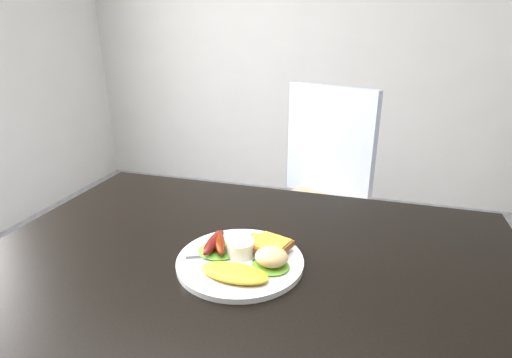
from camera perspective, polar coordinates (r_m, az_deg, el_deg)
name	(u,v)px	position (r m, az deg, el deg)	size (l,w,h in m)	color
room_back_panel	(348,8)	(3.00, 13.00, 22.66)	(4.00, 0.04, 2.70)	silver
dining_table	(249,263)	(0.92, -0.96, -11.92)	(1.20, 0.80, 0.04)	black
dining_chair	(320,214)	(1.81, 9.17, -4.90)	(0.45, 0.45, 0.05)	tan
person	(211,155)	(1.42, -6.38, 3.44)	(0.58, 0.39, 1.61)	navy
plate	(240,261)	(0.88, -2.27, -11.69)	(0.27, 0.27, 0.01)	white
lettuce_left	(219,250)	(0.90, -5.38, -10.09)	(0.09, 0.08, 0.01)	#508A26
lettuce_right	(271,266)	(0.84, 2.09, -12.31)	(0.08, 0.07, 0.01)	#53871B
omelette	(234,273)	(0.81, -3.11, -13.23)	(0.14, 0.07, 0.02)	yellow
sausage_a	(214,242)	(0.90, -6.04, -8.96)	(0.03, 0.11, 0.03)	maroon
sausage_b	(220,242)	(0.90, -5.23, -8.97)	(0.03, 0.10, 0.03)	#6B1000
ramekin	(241,248)	(0.88, -2.21, -9.83)	(0.06, 0.06, 0.04)	white
toast_a	(264,243)	(0.92, 1.14, -9.20)	(0.07, 0.07, 0.01)	olive
toast_b	(270,245)	(0.88, 2.05, -9.46)	(0.08, 0.08, 0.01)	brown
potato_salad	(271,257)	(0.83, 2.21, -11.05)	(0.07, 0.06, 0.04)	beige
fork	(220,256)	(0.88, -5.14, -10.92)	(0.15, 0.01, 0.00)	#ADAFB7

